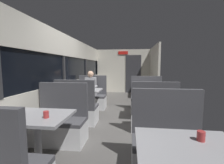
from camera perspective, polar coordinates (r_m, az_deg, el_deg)
ground_plane at (r=4.24m, az=1.29°, el=-13.64°), size 3.30×9.20×0.02m
carriage_window_panel_left at (r=4.39m, az=-17.90°, el=1.71°), size 0.09×8.48×2.30m
carriage_end_bulkhead at (r=8.18m, az=4.59°, el=4.04°), size 2.90×0.11×2.30m
carriage_aisle_panel_right at (r=7.06m, az=15.57°, el=3.63°), size 0.08×2.40×2.30m
dining_table_near_window at (r=2.40m, az=-26.56°, el=-13.44°), size 0.90×0.70×0.74m
bench_near_window_facing_entry at (r=3.08m, az=-18.87°, el=-14.98°), size 0.95×0.50×1.10m
dining_table_mid_window at (r=4.46m, az=-9.96°, el=-4.10°), size 0.90×0.70×0.74m
bench_mid_window_facing_end at (r=3.88m, az=-12.91°, el=-10.41°), size 0.95×0.50×1.10m
bench_mid_window_facing_entry at (r=5.18m, az=-7.65°, el=-6.17°), size 0.95×0.50×1.10m
dining_table_front_aisle at (r=1.58m, az=27.17°, el=-23.98°), size 0.90×0.70×0.74m
bench_front_aisle_facing_entry at (r=2.32m, az=20.31°, el=-22.33°), size 0.95×0.50×1.10m
dining_table_rear_aisle at (r=4.10m, az=13.94°, el=-5.06°), size 0.90×0.70×0.74m
bench_rear_aisle_facing_end at (r=3.51m, az=15.23°, el=-12.24°), size 0.95×0.50×1.10m
bench_rear_aisle_facing_entry at (r=4.85m, az=12.83°, el=-7.10°), size 0.95×0.50×1.10m
seated_passenger at (r=5.07m, az=-7.89°, el=-4.03°), size 0.47×0.55×1.26m
coffee_cup_primary at (r=1.66m, az=30.56°, el=-17.15°), size 0.07×0.07×0.09m
coffee_cup_secondary at (r=2.19m, az=-23.61°, el=-11.18°), size 0.07×0.07×0.09m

